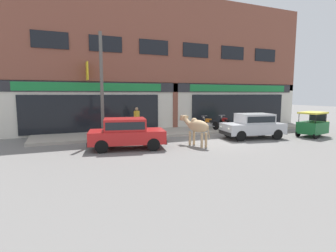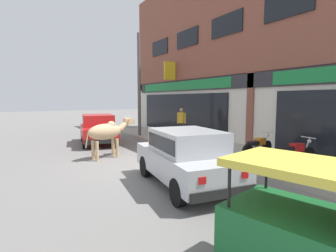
{
  "view_description": "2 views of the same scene",
  "coord_description": "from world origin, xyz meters",
  "px_view_note": "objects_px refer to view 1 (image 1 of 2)",
  "views": [
    {
      "loc": [
        -7.83,
        -12.16,
        2.6
      ],
      "look_at": [
        -2.35,
        1.0,
        0.85
      ],
      "focal_mm": 28.0,
      "sensor_mm": 36.0,
      "label": 1
    },
    {
      "loc": [
        8.04,
        -3.84,
        2.24
      ],
      "look_at": [
        0.03,
        1.0,
        1.27
      ],
      "focal_mm": 28.0,
      "sensor_mm": 36.0,
      "label": 2
    }
  ],
  "objects_px": {
    "motorcycle_1": "(225,122)",
    "car_0": "(253,125)",
    "pedestrian": "(137,117)",
    "utility_pole": "(102,86)",
    "auto_rickshaw": "(313,126)",
    "motorcycle_0": "(210,123)",
    "cow": "(197,126)",
    "car_1": "(126,132)"
  },
  "relations": [
    {
      "from": "cow",
      "to": "motorcycle_1",
      "type": "relative_size",
      "value": 1.17
    },
    {
      "from": "auto_rickshaw",
      "to": "pedestrian",
      "type": "distance_m",
      "value": 10.87
    },
    {
      "from": "car_1",
      "to": "cow",
      "type": "bearing_deg",
      "value": -10.59
    },
    {
      "from": "pedestrian",
      "to": "utility_pole",
      "type": "relative_size",
      "value": 0.28
    },
    {
      "from": "car_0",
      "to": "utility_pole",
      "type": "bearing_deg",
      "value": 162.97
    },
    {
      "from": "auto_rickshaw",
      "to": "motorcycle_1",
      "type": "xyz_separation_m",
      "value": [
        -3.21,
        4.55,
        -0.11
      ]
    },
    {
      "from": "motorcycle_1",
      "to": "pedestrian",
      "type": "bearing_deg",
      "value": 177.95
    },
    {
      "from": "motorcycle_1",
      "to": "car_0",
      "type": "bearing_deg",
      "value": -99.3
    },
    {
      "from": "car_0",
      "to": "motorcycle_0",
      "type": "xyz_separation_m",
      "value": [
        -0.74,
        3.61,
        -0.26
      ]
    },
    {
      "from": "auto_rickshaw",
      "to": "pedestrian",
      "type": "xyz_separation_m",
      "value": [
        -9.75,
        4.79,
        0.49
      ]
    },
    {
      "from": "auto_rickshaw",
      "to": "motorcycle_1",
      "type": "bearing_deg",
      "value": 125.19
    },
    {
      "from": "auto_rickshaw",
      "to": "motorcycle_0",
      "type": "xyz_separation_m",
      "value": [
        -4.55,
        4.52,
        -0.11
      ]
    },
    {
      "from": "car_0",
      "to": "motorcycle_1",
      "type": "bearing_deg",
      "value": 80.7
    },
    {
      "from": "cow",
      "to": "motorcycle_1",
      "type": "xyz_separation_m",
      "value": [
        4.75,
        4.35,
        -0.45
      ]
    },
    {
      "from": "motorcycle_1",
      "to": "pedestrian",
      "type": "xyz_separation_m",
      "value": [
        -6.54,
        0.23,
        0.6
      ]
    },
    {
      "from": "car_1",
      "to": "auto_rickshaw",
      "type": "xyz_separation_m",
      "value": [
        11.38,
        -0.84,
        -0.15
      ]
    },
    {
      "from": "car_0",
      "to": "pedestrian",
      "type": "bearing_deg",
      "value": 146.9
    },
    {
      "from": "cow",
      "to": "pedestrian",
      "type": "distance_m",
      "value": 4.92
    },
    {
      "from": "cow",
      "to": "car_1",
      "type": "height_order",
      "value": "cow"
    },
    {
      "from": "car_0",
      "to": "motorcycle_1",
      "type": "distance_m",
      "value": 3.7
    },
    {
      "from": "car_0",
      "to": "car_1",
      "type": "xyz_separation_m",
      "value": [
        -7.58,
        -0.07,
        0.0
      ]
    },
    {
      "from": "motorcycle_1",
      "to": "pedestrian",
      "type": "distance_m",
      "value": 6.57
    },
    {
      "from": "cow",
      "to": "motorcycle_0",
      "type": "relative_size",
      "value": 1.17
    },
    {
      "from": "motorcycle_1",
      "to": "pedestrian",
      "type": "height_order",
      "value": "pedestrian"
    },
    {
      "from": "cow",
      "to": "motorcycle_1",
      "type": "bearing_deg",
      "value": 42.46
    },
    {
      "from": "auto_rickshaw",
      "to": "pedestrian",
      "type": "relative_size",
      "value": 1.33
    },
    {
      "from": "car_0",
      "to": "utility_pole",
      "type": "relative_size",
      "value": 0.66
    },
    {
      "from": "motorcycle_0",
      "to": "car_0",
      "type": "bearing_deg",
      "value": -78.36
    },
    {
      "from": "pedestrian",
      "to": "utility_pole",
      "type": "height_order",
      "value": "utility_pole"
    },
    {
      "from": "cow",
      "to": "utility_pole",
      "type": "xyz_separation_m",
      "value": [
        -4.1,
        3.24,
        2.03
      ]
    },
    {
      "from": "car_0",
      "to": "pedestrian",
      "type": "relative_size",
      "value": 2.36
    },
    {
      "from": "motorcycle_1",
      "to": "car_1",
      "type": "bearing_deg",
      "value": -155.6
    },
    {
      "from": "auto_rickshaw",
      "to": "utility_pole",
      "type": "height_order",
      "value": "utility_pole"
    },
    {
      "from": "motorcycle_1",
      "to": "utility_pole",
      "type": "relative_size",
      "value": 0.31
    },
    {
      "from": "car_0",
      "to": "car_1",
      "type": "relative_size",
      "value": 0.99
    },
    {
      "from": "car_0",
      "to": "utility_pole",
      "type": "xyz_separation_m",
      "value": [
        -8.26,
        2.53,
        2.22
      ]
    },
    {
      "from": "motorcycle_0",
      "to": "pedestrian",
      "type": "distance_m",
      "value": 5.24
    },
    {
      "from": "car_1",
      "to": "pedestrian",
      "type": "distance_m",
      "value": 4.28
    },
    {
      "from": "cow",
      "to": "motorcycle_0",
      "type": "bearing_deg",
      "value": 51.66
    },
    {
      "from": "cow",
      "to": "car_0",
      "type": "bearing_deg",
      "value": 9.66
    },
    {
      "from": "auto_rickshaw",
      "to": "motorcycle_0",
      "type": "bearing_deg",
      "value": 135.19
    },
    {
      "from": "cow",
      "to": "car_1",
      "type": "xyz_separation_m",
      "value": [
        -3.42,
        0.64,
        -0.19
      ]
    }
  ]
}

